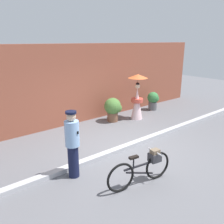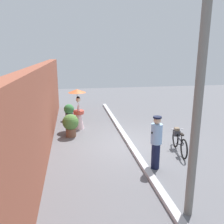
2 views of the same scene
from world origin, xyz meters
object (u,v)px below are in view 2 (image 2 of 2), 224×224
Objects in this scene: bicycle_near_officer at (179,140)px; person_with_parasol at (78,109)px; potted_plant_small at (71,124)px; utility_pole at (197,110)px; person_officer at (156,141)px; potted_plant_by_door at (69,111)px.

person_with_parasol is (3.27, 3.48, 0.53)m from bicycle_near_officer.
person_with_parasol reaches higher than bicycle_near_officer.
utility_pole is (-5.51, -2.56, 1.84)m from potted_plant_small.
person_officer is 2.63m from utility_pole.
person_with_parasol is (4.36, 2.20, 0.06)m from person_officer.
potted_plant_by_door is at bearing 16.18° from person_with_parasol.
person_with_parasol is at bearing -19.72° from potted_plant_small.
person_with_parasol is 0.39× the size of utility_pole.
potted_plant_by_door is at bearing 24.20° from person_officer.
person_with_parasol is at bearing -163.82° from potted_plant_by_door.
bicycle_near_officer is at bearing -21.60° from utility_pole.
utility_pole is (-8.05, -2.64, 1.91)m from potted_plant_by_door.
potted_plant_small is at bearing -178.06° from potted_plant_by_door.
bicycle_near_officer is 0.36× the size of utility_pole.
potted_plant_by_door is (5.89, 2.65, -0.41)m from person_officer.
person_with_parasol is at bearing 46.84° from bicycle_near_officer.
utility_pole is at bearing -161.83° from potted_plant_by_door.
potted_plant_small reaches higher than bicycle_near_officer.
person_officer reaches higher than potted_plant_by_door.
utility_pole reaches higher than person_with_parasol.
potted_plant_by_door is (4.80, 3.93, 0.07)m from bicycle_near_officer.
utility_pole reaches higher than potted_plant_small.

